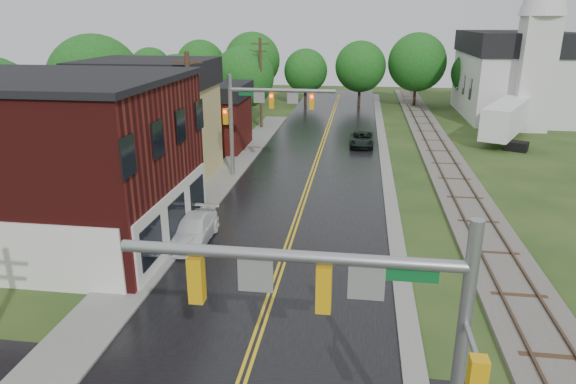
% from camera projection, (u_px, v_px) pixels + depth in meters
% --- Properties ---
extents(main_road, '(10.00, 90.00, 0.02)m').
position_uv_depth(main_road, '(314.00, 168.00, 39.01)').
color(main_road, black).
rests_on(main_road, ground).
extents(curb_right, '(0.80, 70.00, 0.12)m').
position_uv_depth(curb_right, '(384.00, 154.00, 42.97)').
color(curb_right, gray).
rests_on(curb_right, ground).
extents(sidewalk_left, '(2.40, 50.00, 0.12)m').
position_uv_depth(sidewalk_left, '(218.00, 184.00, 35.15)').
color(sidewalk_left, gray).
rests_on(sidewalk_left, ground).
extents(brick_building, '(14.30, 10.30, 8.30)m').
position_uv_depth(brick_building, '(35.00, 161.00, 25.28)').
color(brick_building, '#4A110F').
rests_on(brick_building, ground).
extents(yellow_house, '(8.00, 7.00, 6.40)m').
position_uv_depth(yellow_house, '(152.00, 133.00, 35.70)').
color(yellow_house, tan).
rests_on(yellow_house, ground).
extents(darkred_building, '(7.00, 6.00, 4.40)m').
position_uv_depth(darkred_building, '(205.00, 123.00, 44.32)').
color(darkred_building, '#3F0F0C').
rests_on(darkred_building, ground).
extents(church, '(10.40, 18.40, 20.00)m').
position_uv_depth(church, '(515.00, 65.00, 56.70)').
color(church, silver).
rests_on(church, ground).
extents(railroad, '(3.20, 80.00, 0.30)m').
position_uv_depth(railroad, '(441.00, 155.00, 42.32)').
color(railroad, '#59544C').
rests_on(railroad, ground).
extents(traffic_signal_near, '(7.34, 0.30, 7.20)m').
position_uv_depth(traffic_signal_near, '(359.00, 314.00, 10.70)').
color(traffic_signal_near, gray).
rests_on(traffic_signal_near, ground).
extents(traffic_signal_far, '(7.34, 0.43, 7.20)m').
position_uv_depth(traffic_signal_far, '(261.00, 108.00, 35.06)').
color(traffic_signal_far, gray).
rests_on(traffic_signal_far, ground).
extents(utility_pole_b, '(1.80, 0.28, 9.00)m').
position_uv_depth(utility_pole_b, '(191.00, 125.00, 30.90)').
color(utility_pole_b, '#382616').
rests_on(utility_pole_b, ground).
extents(utility_pole_c, '(1.80, 0.28, 9.00)m').
position_uv_depth(utility_pole_c, '(261.00, 82.00, 51.52)').
color(utility_pole_c, '#382616').
rests_on(utility_pole_c, ground).
extents(tree_left_b, '(7.60, 7.60, 9.69)m').
position_uv_depth(tree_left_b, '(97.00, 85.00, 41.33)').
color(tree_left_b, black).
rests_on(tree_left_b, ground).
extents(tree_left_c, '(6.00, 6.00, 7.65)m').
position_uv_depth(tree_left_c, '(180.00, 88.00, 48.68)').
color(tree_left_c, black).
rests_on(tree_left_c, ground).
extents(tree_left_e, '(6.40, 6.40, 8.16)m').
position_uv_depth(tree_left_e, '(245.00, 79.00, 53.54)').
color(tree_left_e, black).
rests_on(tree_left_e, ground).
extents(suv_dark, '(2.06, 4.43, 1.23)m').
position_uv_depth(suv_dark, '(362.00, 139.00, 45.42)').
color(suv_dark, black).
rests_on(suv_dark, ground).
extents(pickup_white, '(1.90, 4.57, 1.32)m').
position_uv_depth(pickup_white, '(193.00, 230.00, 25.89)').
color(pickup_white, white).
rests_on(pickup_white, ground).
extents(semi_trailer, '(6.76, 10.92, 3.53)m').
position_uv_depth(semi_trailer, '(507.00, 118.00, 47.12)').
color(semi_trailer, black).
rests_on(semi_trailer, ground).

